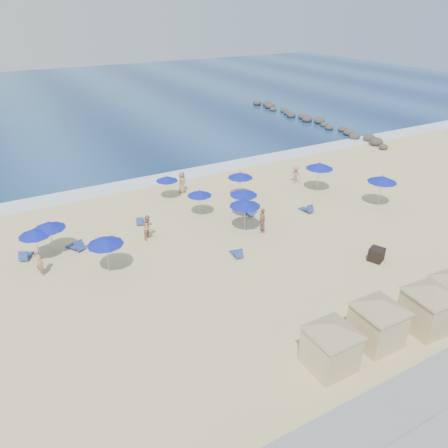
{
  "coord_description": "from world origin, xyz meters",
  "views": [
    {
      "loc": [
        -14.31,
        -19.68,
        14.55
      ],
      "look_at": [
        -1.58,
        3.0,
        1.16
      ],
      "focal_mm": 35.0,
      "sensor_mm": 36.0,
      "label": 1
    }
  ],
  "objects_px": {
    "beachgoer_3": "(295,174)",
    "trash_bin": "(376,255)",
    "umbrella_6": "(244,192)",
    "beachgoer_1": "(148,227)",
    "beachgoer_0": "(40,261)",
    "rock_jetty": "(311,120)",
    "umbrella_0": "(34,233)",
    "umbrella_3": "(167,179)",
    "beachgoer_2": "(262,220)",
    "beachgoer_4": "(182,182)",
    "umbrella_2": "(105,241)",
    "umbrella_9": "(382,179)",
    "umbrella_8": "(320,166)",
    "umbrella_4": "(245,203)",
    "umbrella_1": "(49,226)",
    "umbrella_5": "(199,193)",
    "cabana_1": "(379,316)",
    "cabana_2": "(431,301)",
    "umbrella_7": "(240,175)",
    "cabana_0": "(332,340)"
  },
  "relations": [
    {
      "from": "umbrella_2",
      "to": "umbrella_4",
      "type": "xyz_separation_m",
      "value": [
        9.83,
        0.48,
        0.04
      ]
    },
    {
      "from": "cabana_1",
      "to": "umbrella_6",
      "type": "bearing_deg",
      "value": 83.69
    },
    {
      "from": "trash_bin",
      "to": "umbrella_6",
      "type": "height_order",
      "value": "umbrella_6"
    },
    {
      "from": "umbrella_1",
      "to": "beachgoer_2",
      "type": "relative_size",
      "value": 1.27
    },
    {
      "from": "umbrella_3",
      "to": "umbrella_5",
      "type": "relative_size",
      "value": 0.97
    },
    {
      "from": "cabana_0",
      "to": "umbrella_8",
      "type": "xyz_separation_m",
      "value": [
        12.68,
        15.84,
        0.77
      ]
    },
    {
      "from": "umbrella_9",
      "to": "beachgoer_4",
      "type": "xyz_separation_m",
      "value": [
        -12.44,
        10.06,
        -1.3
      ]
    },
    {
      "from": "umbrella_2",
      "to": "umbrella_4",
      "type": "distance_m",
      "value": 9.84
    },
    {
      "from": "umbrella_4",
      "to": "beachgoer_2",
      "type": "xyz_separation_m",
      "value": [
        0.98,
        -0.75,
        -1.25
      ]
    },
    {
      "from": "beachgoer_2",
      "to": "umbrella_5",
      "type": "bearing_deg",
      "value": 61.43
    },
    {
      "from": "umbrella_0",
      "to": "umbrella_3",
      "type": "height_order",
      "value": "umbrella_0"
    },
    {
      "from": "umbrella_2",
      "to": "umbrella_5",
      "type": "distance_m",
      "value": 9.27
    },
    {
      "from": "cabana_2",
      "to": "umbrella_1",
      "type": "bearing_deg",
      "value": 131.78
    },
    {
      "from": "rock_jetty",
      "to": "umbrella_2",
      "type": "distance_m",
      "value": 40.18
    },
    {
      "from": "trash_bin",
      "to": "beachgoer_1",
      "type": "bearing_deg",
      "value": 116.12
    },
    {
      "from": "umbrella_5",
      "to": "umbrella_6",
      "type": "xyz_separation_m",
      "value": [
        2.68,
        -1.88,
        0.21
      ]
    },
    {
      "from": "beachgoer_3",
      "to": "beachgoer_4",
      "type": "bearing_deg",
      "value": -133.13
    },
    {
      "from": "rock_jetty",
      "to": "beachgoer_4",
      "type": "relative_size",
      "value": 14.12
    },
    {
      "from": "beachgoer_2",
      "to": "umbrella_1",
      "type": "bearing_deg",
      "value": 104.4
    },
    {
      "from": "umbrella_7",
      "to": "beachgoer_1",
      "type": "relative_size",
      "value": 1.34
    },
    {
      "from": "umbrella_1",
      "to": "umbrella_3",
      "type": "distance_m",
      "value": 10.74
    },
    {
      "from": "beachgoer_2",
      "to": "rock_jetty",
      "type": "bearing_deg",
      "value": -13.8
    },
    {
      "from": "beachgoer_3",
      "to": "trash_bin",
      "type": "bearing_deg",
      "value": -41.47
    },
    {
      "from": "cabana_1",
      "to": "beachgoer_0",
      "type": "xyz_separation_m",
      "value": [
        -12.86,
        13.84,
        -0.66
      ]
    },
    {
      "from": "beachgoer_0",
      "to": "rock_jetty",
      "type": "bearing_deg",
      "value": -77.23
    },
    {
      "from": "umbrella_2",
      "to": "umbrella_4",
      "type": "bearing_deg",
      "value": 2.78
    },
    {
      "from": "umbrella_6",
      "to": "beachgoer_1",
      "type": "bearing_deg",
      "value": 177.26
    },
    {
      "from": "umbrella_3",
      "to": "beachgoer_1",
      "type": "bearing_deg",
      "value": -123.72
    },
    {
      "from": "umbrella_8",
      "to": "trash_bin",
      "type": "bearing_deg",
      "value": -111.41
    },
    {
      "from": "umbrella_2",
      "to": "umbrella_9",
      "type": "bearing_deg",
      "value": -2.92
    },
    {
      "from": "beachgoer_0",
      "to": "umbrella_0",
      "type": "bearing_deg",
      "value": -21.18
    },
    {
      "from": "umbrella_8",
      "to": "beachgoer_4",
      "type": "height_order",
      "value": "umbrella_8"
    },
    {
      "from": "cabana_1",
      "to": "umbrella_9",
      "type": "xyz_separation_m",
      "value": [
        12.03,
        11.07,
        0.69
      ]
    },
    {
      "from": "cabana_1",
      "to": "umbrella_5",
      "type": "bearing_deg",
      "value": 93.74
    },
    {
      "from": "cabana_1",
      "to": "beachgoer_2",
      "type": "bearing_deg",
      "value": 82.73
    },
    {
      "from": "beachgoer_4",
      "to": "rock_jetty",
      "type": "bearing_deg",
      "value": -9.39
    },
    {
      "from": "umbrella_5",
      "to": "beachgoer_2",
      "type": "xyz_separation_m",
      "value": [
        2.59,
        -4.55,
        -0.91
      ]
    },
    {
      "from": "cabana_1",
      "to": "umbrella_3",
      "type": "xyz_separation_m",
      "value": [
        -1.99,
        20.49,
        0.21
      ]
    },
    {
      "from": "beachgoer_2",
      "to": "beachgoer_4",
      "type": "xyz_separation_m",
      "value": [
        -1.93,
        9.25,
        0.04
      ]
    },
    {
      "from": "umbrella_0",
      "to": "beachgoer_2",
      "type": "relative_size",
      "value": 1.23
    },
    {
      "from": "rock_jetty",
      "to": "beachgoer_4",
      "type": "height_order",
      "value": "beachgoer_4"
    },
    {
      "from": "cabana_2",
      "to": "umbrella_8",
      "type": "relative_size",
      "value": 1.69
    },
    {
      "from": "umbrella_9",
      "to": "beachgoer_4",
      "type": "relative_size",
      "value": 1.37
    },
    {
      "from": "cabana_2",
      "to": "cabana_1",
      "type": "bearing_deg",
      "value": 171.16
    },
    {
      "from": "rock_jetty",
      "to": "umbrella_3",
      "type": "height_order",
      "value": "umbrella_3"
    },
    {
      "from": "trash_bin",
      "to": "umbrella_1",
      "type": "relative_size",
      "value": 0.36
    },
    {
      "from": "umbrella_5",
      "to": "beachgoer_0",
      "type": "bearing_deg",
      "value": -167.64
    },
    {
      "from": "umbrella_8",
      "to": "beachgoer_3",
      "type": "relative_size",
      "value": 1.61
    },
    {
      "from": "umbrella_0",
      "to": "umbrella_2",
      "type": "distance_m",
      "value": 4.86
    },
    {
      "from": "beachgoer_0",
      "to": "beachgoer_4",
      "type": "relative_size",
      "value": 0.95
    }
  ]
}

